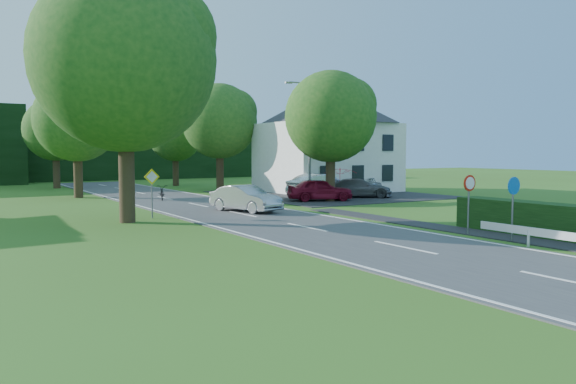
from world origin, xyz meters
TOP-DOWN VIEW (x-y plane):
  - road at (0.00, 20.00)m, footprint 7.00×80.00m
  - parking_pad at (12.00, 33.00)m, footprint 14.00×16.00m
  - line_edge_left at (-3.25, 20.00)m, footprint 0.12×80.00m
  - line_edge_right at (3.25, 20.00)m, footprint 0.12×80.00m
  - line_centre at (0.00, 20.00)m, footprint 0.12×80.00m
  - tree_main at (-6.00, 24.00)m, footprint 9.40×9.40m
  - tree_left_far at (-5.00, 40.00)m, footprint 7.00×7.00m
  - tree_right_far at (7.00, 42.00)m, footprint 7.40×7.40m
  - tree_left_back at (-4.50, 52.00)m, footprint 6.60×6.60m
  - tree_right_back at (6.00, 50.00)m, footprint 6.20×6.20m
  - tree_right_mid at (8.50, 28.00)m, footprint 7.00×7.00m
  - treeline_right at (8.00, 66.00)m, footprint 30.00×5.00m
  - house_white at (14.00, 36.00)m, footprint 10.60×8.40m
  - streetlight at (8.06, 30.00)m, footprint 2.03×0.18m
  - sign_roundabout at (4.30, 10.98)m, footprint 0.64×0.08m
  - sign_speed_limit at (4.30, 12.97)m, footprint 0.64×0.11m
  - sign_priority_left at (-4.50, 24.98)m, footprint 0.78×0.09m
  - moving_car at (0.70, 25.06)m, footprint 2.72×4.56m
  - motorcycle at (-0.68, 34.63)m, footprint 1.20×2.02m
  - parked_car_red at (8.03, 28.52)m, footprint 4.64×3.18m
  - parked_car_silver_a at (9.84, 31.00)m, footprint 5.21×2.21m
  - parked_car_grey at (12.08, 29.41)m, footprint 4.84×4.12m
  - parked_car_silver_b at (15.70, 32.65)m, footprint 4.77×4.17m
  - parasol at (10.59, 29.68)m, footprint 2.48×2.52m

SIDE VIEW (x-z plane):
  - road at x=0.00m, z-range 0.00..0.04m
  - parking_pad at x=12.00m, z-range 0.00..0.04m
  - line_edge_left at x=-3.25m, z-range 0.04..0.05m
  - line_edge_right at x=3.25m, z-range 0.04..0.05m
  - line_centre at x=0.00m, z-range 0.04..0.05m
  - motorcycle at x=-0.68m, z-range 0.04..1.04m
  - parked_car_silver_b at x=15.70m, z-range 0.04..1.26m
  - parked_car_grey at x=12.08m, z-range 0.04..1.37m
  - moving_car at x=0.70m, z-range 0.04..1.46m
  - parked_car_red at x=8.03m, z-range 0.04..1.51m
  - parked_car_silver_a at x=9.84m, z-range 0.04..1.71m
  - parasol at x=10.59m, z-range 0.04..2.20m
  - sign_roundabout at x=4.30m, z-range 0.49..2.86m
  - sign_priority_left at x=-4.50m, z-range 0.50..2.94m
  - sign_speed_limit at x=4.30m, z-range 0.58..2.95m
  - treeline_right at x=8.00m, z-range 0.00..7.00m
  - tree_right_back at x=6.00m, z-range 0.00..7.56m
  - tree_left_back at x=-4.50m, z-range 0.00..8.07m
  - tree_left_far at x=-5.00m, z-range 0.00..8.58m
  - tree_right_mid at x=8.50m, z-range 0.00..8.58m
  - house_white at x=14.00m, z-range 0.11..8.71m
  - streetlight at x=8.06m, z-range 0.46..8.46m
  - tree_right_far at x=7.00m, z-range 0.00..9.09m
  - tree_main at x=-6.00m, z-range 0.00..11.64m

